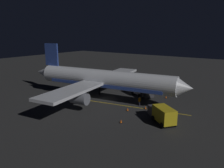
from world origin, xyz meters
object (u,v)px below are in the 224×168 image
at_px(baggage_truck, 162,114).
at_px(ground_crew_worker, 139,101).
at_px(traffic_cone_under_wing, 145,108).
at_px(catering_truck, 142,90).
at_px(traffic_cone_far, 121,121).
at_px(traffic_cone_near_right, 166,97).
at_px(traffic_cone_near_left, 128,109).
at_px(airliner, 102,80).

distance_m(baggage_truck, ground_crew_worker, 8.43).
relative_size(baggage_truck, traffic_cone_under_wing, 10.56).
bearing_deg(catering_truck, traffic_cone_far, 16.23).
xyz_separation_m(traffic_cone_under_wing, traffic_cone_far, (7.86, -0.23, 0.00)).
bearing_deg(catering_truck, traffic_cone_near_right, 108.05).
distance_m(traffic_cone_under_wing, traffic_cone_far, 7.86).
bearing_deg(traffic_cone_near_left, catering_truck, -166.38).
bearing_deg(traffic_cone_far, catering_truck, -163.77).
bearing_deg(traffic_cone_far, traffic_cone_under_wing, 178.34).
height_order(traffic_cone_near_left, traffic_cone_under_wing, same).
height_order(baggage_truck, traffic_cone_near_left, baggage_truck).
bearing_deg(ground_crew_worker, catering_truck, -155.46).
bearing_deg(traffic_cone_near_left, baggage_truck, 78.90).
bearing_deg(traffic_cone_under_wing, traffic_cone_near_right, 176.79).
bearing_deg(traffic_cone_near_right, traffic_cone_far, -2.47).
relative_size(catering_truck, ground_crew_worker, 3.54).
height_order(traffic_cone_near_left, traffic_cone_far, same).
bearing_deg(catering_truck, traffic_cone_under_wing, 33.08).
height_order(ground_crew_worker, traffic_cone_under_wing, ground_crew_worker).
distance_m(ground_crew_worker, traffic_cone_near_left, 3.78).
bearing_deg(ground_crew_worker, traffic_cone_near_left, -5.70).
distance_m(baggage_truck, catering_truck, 14.48).
relative_size(ground_crew_worker, traffic_cone_far, 3.16).
bearing_deg(baggage_truck, ground_crew_worker, -127.26).
bearing_deg(ground_crew_worker, baggage_truck, 52.74).
bearing_deg(traffic_cone_far, ground_crew_worker, -169.72).
bearing_deg(baggage_truck, traffic_cone_near_left, -101.10).
relative_size(airliner, traffic_cone_near_right, 66.19).
xyz_separation_m(airliner, traffic_cone_under_wing, (0.51, 10.54, -3.86)).
xyz_separation_m(baggage_truck, traffic_cone_under_wing, (-4.03, -4.85, -1.07)).
xyz_separation_m(baggage_truck, traffic_cone_near_right, (-12.66, -4.37, -1.07)).
height_order(traffic_cone_under_wing, traffic_cone_far, same).
distance_m(ground_crew_worker, traffic_cone_near_right, 7.94).
xyz_separation_m(ground_crew_worker, traffic_cone_near_right, (-7.56, 2.33, -0.64)).
bearing_deg(traffic_cone_under_wing, traffic_cone_far, -1.66).
bearing_deg(traffic_cone_near_right, traffic_cone_under_wing, -3.21).
xyz_separation_m(baggage_truck, traffic_cone_far, (3.82, -5.08, -1.07)).
height_order(ground_crew_worker, traffic_cone_far, ground_crew_worker).
height_order(baggage_truck, ground_crew_worker, baggage_truck).
height_order(baggage_truck, traffic_cone_near_right, baggage_truck).
height_order(catering_truck, traffic_cone_near_left, catering_truck).
bearing_deg(traffic_cone_under_wing, baggage_truck, 50.27).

